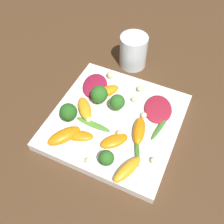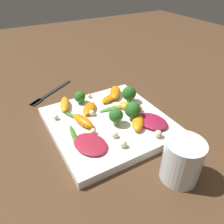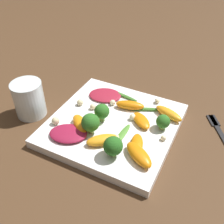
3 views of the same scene
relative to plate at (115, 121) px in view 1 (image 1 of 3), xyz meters
name	(u,v)px [view 1 (image 1 of 3)]	position (x,y,z in m)	size (l,w,h in m)	color
ground_plane	(115,124)	(0.00, 0.00, -0.01)	(2.40, 2.40, 0.00)	#4C331E
plate	(115,121)	(0.00, 0.00, 0.00)	(0.29, 0.29, 0.02)	white
drinking_glass	(133,51)	(0.04, -0.21, 0.03)	(0.07, 0.07, 0.09)	silver
radicchio_leaf_0	(95,86)	(0.09, -0.07, 0.02)	(0.09, 0.10, 0.01)	maroon
radicchio_leaf_1	(158,109)	(-0.08, -0.06, 0.02)	(0.09, 0.10, 0.01)	maroon
orange_segment_0	(114,141)	(-0.02, 0.06, 0.02)	(0.06, 0.07, 0.02)	orange
orange_segment_1	(85,108)	(0.07, 0.01, 0.02)	(0.07, 0.07, 0.02)	orange
orange_segment_2	(79,136)	(0.05, 0.08, 0.02)	(0.07, 0.04, 0.01)	orange
orange_segment_3	(139,130)	(-0.06, 0.01, 0.02)	(0.04, 0.08, 0.02)	orange
orange_segment_4	(107,91)	(0.05, -0.06, 0.02)	(0.06, 0.07, 0.02)	orange
orange_segment_5	(127,169)	(-0.08, 0.11, 0.02)	(0.05, 0.08, 0.02)	orange
orange_segment_6	(64,136)	(0.08, 0.10, 0.02)	(0.07, 0.08, 0.02)	orange
broccoli_floret_0	(117,102)	(0.01, -0.03, 0.04)	(0.04, 0.04, 0.04)	#7A9E51
broccoli_floret_1	(99,94)	(0.05, -0.03, 0.04)	(0.04, 0.04, 0.05)	#7A9E51
broccoli_floret_2	(106,158)	(-0.03, 0.11, 0.03)	(0.03, 0.03, 0.04)	#7A9E51
broccoli_floret_3	(68,112)	(0.09, 0.05, 0.04)	(0.04, 0.04, 0.05)	#84AD5B
arugula_sprig_0	(137,148)	(-0.07, 0.05, 0.01)	(0.05, 0.09, 0.01)	#3D7528
arugula_sprig_1	(93,124)	(0.04, 0.04, 0.01)	(0.09, 0.02, 0.01)	#518E33
arugula_sprig_2	(161,125)	(-0.10, -0.02, 0.01)	(0.03, 0.09, 0.01)	#3D7528
macadamia_nut_0	(140,89)	(-0.02, -0.10, 0.02)	(0.02, 0.02, 0.02)	beige
macadamia_nut_1	(144,115)	(-0.06, -0.03, 0.02)	(0.01, 0.01, 0.01)	beige
macadamia_nut_2	(153,160)	(-0.12, 0.07, 0.02)	(0.01, 0.01, 0.01)	beige
macadamia_nut_3	(88,161)	(0.01, 0.12, 0.02)	(0.01, 0.01, 0.01)	beige
macadamia_nut_4	(89,119)	(0.05, 0.03, 0.02)	(0.01, 0.01, 0.01)	beige
macadamia_nut_5	(110,75)	(0.07, -0.12, 0.02)	(0.02, 0.02, 0.02)	beige
macadamia_nut_6	(120,133)	(-0.03, 0.04, 0.02)	(0.02, 0.02, 0.02)	beige
macadamia_nut_7	(134,99)	(-0.02, -0.07, 0.02)	(0.01, 0.01, 0.01)	beige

